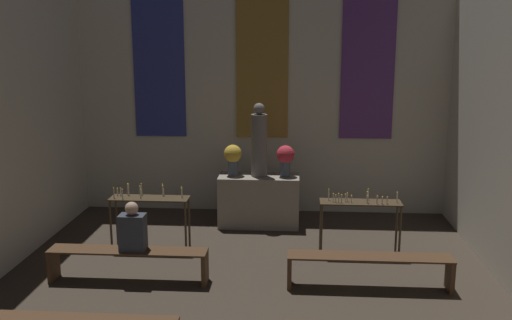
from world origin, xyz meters
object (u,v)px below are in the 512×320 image
object	(u,v)px
flower_vase_right	(285,158)
person_seated	(133,229)
candle_rack_right	(360,210)
altar	(259,200)
flower_vase_left	(233,157)
pew_back_right	(369,264)
statue	(259,142)
pew_back_left	(128,258)
candle_rack_left	(149,205)

from	to	relation	value
flower_vase_right	person_seated	bearing A→B (deg)	-128.36
candle_rack_right	person_seated	bearing A→B (deg)	-158.76
altar	flower_vase_right	xyz separation A→B (m)	(0.48, 0.00, 0.81)
flower_vase_left	pew_back_right	bearing A→B (deg)	-50.52
statue	pew_back_left	distance (m)	3.34
pew_back_right	flower_vase_right	bearing A→B (deg)	114.78
altar	statue	bearing A→B (deg)	0.00
flower_vase_right	pew_back_left	world-z (taller)	flower_vase_right
flower_vase_left	candle_rack_left	bearing A→B (deg)	-132.28
candle_rack_left	candle_rack_right	world-z (taller)	candle_rack_left
altar	pew_back_right	bearing A→B (deg)	-57.27
flower_vase_left	flower_vase_right	size ratio (longest dim) A/B	1.00
person_seated	statue	bearing A→B (deg)	58.60
pew_back_left	candle_rack_left	bearing A→B (deg)	90.31
candle_rack_left	pew_back_right	bearing A→B (deg)	-20.81
statue	flower_vase_left	size ratio (longest dim) A/B	2.34
altar	person_seated	world-z (taller)	person_seated
statue	pew_back_left	xyz separation A→B (m)	(-1.69, -2.63, -1.20)
altar	flower_vase_left	distance (m)	0.94
person_seated	pew_back_left	bearing A→B (deg)	180.00
pew_back_left	pew_back_right	xyz separation A→B (m)	(3.37, 0.00, 0.00)
flower_vase_right	pew_back_right	bearing A→B (deg)	-65.22
pew_back_right	statue	bearing A→B (deg)	122.73
altar	flower_vase_left	bearing A→B (deg)	180.00
flower_vase_right	pew_back_left	xyz separation A→B (m)	(-2.16, -2.63, -0.93)
pew_back_left	person_seated	bearing A→B (deg)	0.00
candle_rack_left	person_seated	bearing A→B (deg)	-85.91
altar	candle_rack_right	size ratio (longest dim) A/B	1.15
statue	person_seated	bearing A→B (deg)	-121.40
statue	person_seated	xyz separation A→B (m)	(-1.60, -2.63, -0.78)
flower_vase_right	candle_rack_left	xyz separation A→B (m)	(-2.17, -1.34, -0.54)
candle_rack_right	pew_back_right	world-z (taller)	candle_rack_right
flower_vase_left	candle_rack_left	world-z (taller)	flower_vase_left
person_seated	pew_back_right	bearing A→B (deg)	0.00
candle_rack_right	pew_back_left	size ratio (longest dim) A/B	0.57
flower_vase_right	candle_rack_left	bearing A→B (deg)	-148.30
candle_rack_left	altar	bearing A→B (deg)	38.34
candle_rack_left	person_seated	xyz separation A→B (m)	(0.09, -1.29, 0.04)
flower_vase_right	pew_back_left	bearing A→B (deg)	-129.48
altar	statue	size ratio (longest dim) A/B	1.10
flower_vase_left	candle_rack_left	distance (m)	1.89
statue	candle_rack_right	xyz separation A→B (m)	(1.68, -1.35, -0.82)
altar	pew_back_left	distance (m)	3.12
altar	pew_back_right	distance (m)	3.12
statue	flower_vase_right	xyz separation A→B (m)	(0.48, 0.00, -0.27)
candle_rack_right	pew_back_right	distance (m)	1.33
candle_rack_left	pew_back_right	size ratio (longest dim) A/B	0.57
person_seated	flower_vase_left	bearing A→B (deg)	66.77
statue	candle_rack_left	distance (m)	2.31
flower_vase_right	person_seated	world-z (taller)	flower_vase_right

